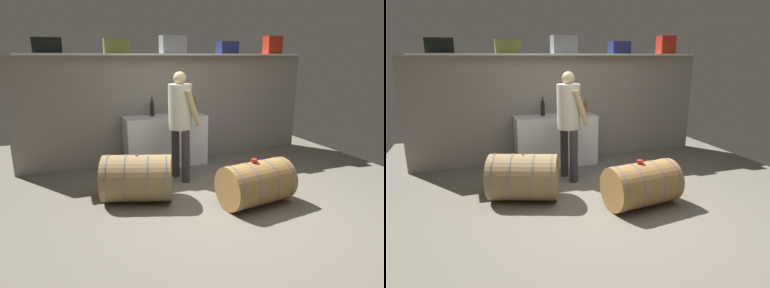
% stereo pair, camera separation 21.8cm
% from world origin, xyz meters
% --- Properties ---
extents(ground_plane, '(6.70, 7.98, 0.02)m').
position_xyz_m(ground_plane, '(0.00, 0.60, -0.01)').
color(ground_plane, '#6B6559').
extents(back_wall_panel, '(5.50, 0.10, 1.93)m').
position_xyz_m(back_wall_panel, '(0.00, 2.39, 0.96)').
color(back_wall_panel, gray).
rests_on(back_wall_panel, ground).
extents(high_shelf_board, '(5.06, 0.40, 0.03)m').
position_xyz_m(high_shelf_board, '(0.00, 2.24, 1.94)').
color(high_shelf_board, silver).
rests_on(high_shelf_board, back_wall_panel).
extents(toolcase_black, '(0.43, 0.21, 0.23)m').
position_xyz_m(toolcase_black, '(-2.04, 2.24, 2.07)').
color(toolcase_black, black).
rests_on(toolcase_black, high_shelf_board).
extents(toolcase_olive, '(0.41, 0.23, 0.23)m').
position_xyz_m(toolcase_olive, '(-1.00, 2.24, 2.07)').
color(toolcase_olive, olive).
rests_on(toolcase_olive, high_shelf_board).
extents(toolcase_grey, '(0.43, 0.29, 0.30)m').
position_xyz_m(toolcase_grey, '(-0.03, 2.24, 2.11)').
color(toolcase_grey, gray).
rests_on(toolcase_grey, high_shelf_board).
extents(toolcase_navy, '(0.35, 0.28, 0.22)m').
position_xyz_m(toolcase_navy, '(1.03, 2.24, 2.07)').
color(toolcase_navy, navy).
rests_on(toolcase_navy, high_shelf_board).
extents(toolcase_red, '(0.32, 0.27, 0.33)m').
position_xyz_m(toolcase_red, '(2.02, 2.24, 2.13)').
color(toolcase_red, red).
rests_on(toolcase_red, high_shelf_board).
extents(work_cabinet, '(1.43, 0.52, 0.89)m').
position_xyz_m(work_cabinet, '(-0.25, 2.07, 0.45)').
color(work_cabinet, white).
rests_on(work_cabinet, ground).
extents(wine_bottle_amber, '(0.07, 0.07, 0.32)m').
position_xyz_m(wine_bottle_amber, '(0.29, 1.99, 1.03)').
color(wine_bottle_amber, brown).
rests_on(wine_bottle_amber, work_cabinet).
extents(wine_bottle_dark, '(0.07, 0.07, 0.33)m').
position_xyz_m(wine_bottle_dark, '(-0.46, 2.14, 1.04)').
color(wine_bottle_dark, black).
rests_on(wine_bottle_dark, work_cabinet).
extents(wine_glass, '(0.07, 0.07, 0.13)m').
position_xyz_m(wine_glass, '(0.07, 2.16, 0.98)').
color(wine_glass, white).
rests_on(wine_glass, work_cabinet).
extents(wine_barrel_near, '(1.00, 0.69, 0.59)m').
position_xyz_m(wine_barrel_near, '(0.38, 0.04, 0.29)').
color(wine_barrel_near, olive).
rests_on(wine_barrel_near, ground).
extents(wine_barrel_far, '(1.07, 0.90, 0.65)m').
position_xyz_m(wine_barrel_far, '(-1.05, 0.72, 0.32)').
color(wine_barrel_far, '#94754A').
rests_on(wine_barrel_far, ground).
extents(tasting_cup, '(0.07, 0.07, 0.04)m').
position_xyz_m(tasting_cup, '(0.33, 0.04, 0.61)').
color(tasting_cup, red).
rests_on(tasting_cup, wine_barrel_near).
extents(winemaker_pouring, '(0.47, 0.54, 1.70)m').
position_xyz_m(winemaker_pouring, '(-0.23, 1.28, 1.04)').
color(winemaker_pouring, '#343033').
rests_on(winemaker_pouring, ground).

